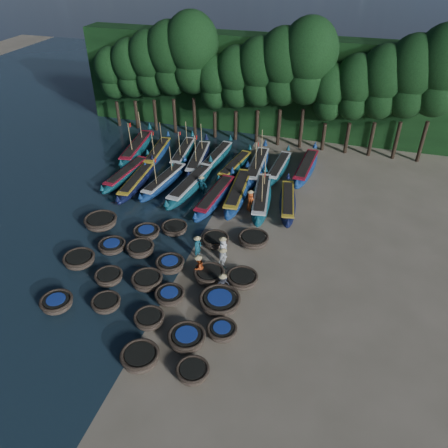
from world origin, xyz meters
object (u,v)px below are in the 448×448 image
(coracle_3, at_px, (140,357))
(coracle_7, at_px, (149,319))
(coracle_11, at_px, (109,277))
(long_boat_5, at_px, (215,196))
(coracle_24, at_px, (253,239))
(long_boat_1, at_px, (127,174))
(long_boat_14, at_px, (235,166))
(long_boat_2, at_px, (137,181))
(fisherman_3, at_px, (223,284))
(long_boat_12, at_px, (198,159))
(coracle_8, at_px, (187,338))
(fisherman_1, at_px, (198,246))
(coracle_19, at_px, (242,279))
(long_boat_10, at_px, (158,153))
(coracle_14, at_px, (220,301))
(long_boat_13, at_px, (217,156))
(coracle_20, at_px, (101,222))
(fisherman_0, at_px, (223,247))
(fisherman_4, at_px, (223,258))
(coracle_22, at_px, (174,228))
(long_boat_7, at_px, (261,197))
(long_boat_15, at_px, (257,166))
(coracle_21, at_px, (147,232))
(fisherman_5, at_px, (202,184))
(coracle_6, at_px, (106,303))
(coracle_18, at_px, (209,275))
(long_boat_9, at_px, (137,148))
(coracle_15, at_px, (112,246))
(long_boat_17, at_px, (306,168))
(long_boat_6, at_px, (238,192))
(long_boat_8, at_px, (288,202))
(long_boat_3, at_px, (164,181))
(coracle_13, at_px, (170,296))
(coracle_9, at_px, (222,331))
(fisherman_2, at_px, (198,267))
(coracle_17, at_px, (170,264))
(coracle_12, at_px, (147,281))
(coracle_5, at_px, (57,303))
(coracle_10, at_px, (79,260))

(coracle_3, xyz_separation_m, coracle_7, (-0.69, 2.63, -0.05))
(coracle_11, xyz_separation_m, long_boat_5, (3.58, 11.32, 0.15))
(coracle_24, bearing_deg, long_boat_1, 154.37)
(coracle_7, distance_m, long_boat_14, 19.84)
(long_boat_2, height_order, fisherman_3, fisherman_3)
(long_boat_12, bearing_deg, long_boat_14, -11.17)
(coracle_8, relative_size, fisherman_1, 1.25)
(coracle_19, distance_m, long_boat_10, 20.09)
(coracle_14, bearing_deg, long_boat_5, 108.77)
(coracle_3, relative_size, long_boat_13, 0.30)
(coracle_20, xyz_separation_m, fisherman_0, (9.96, -0.97, 0.42))
(long_boat_14, distance_m, fisherman_0, 13.07)
(coracle_14, height_order, fisherman_4, fisherman_4)
(coracle_22, bearing_deg, coracle_7, -77.09)
(long_boat_7, xyz_separation_m, long_boat_15, (-1.58, 5.36, -0.00))
(coracle_21, bearing_deg, fisherman_5, 76.41)
(coracle_6, distance_m, coracle_18, 6.56)
(long_boat_5, relative_size, long_boat_9, 0.90)
(coracle_15, relative_size, long_boat_9, 0.22)
(long_boat_17, distance_m, fisherman_4, 15.69)
(coracle_20, relative_size, long_boat_13, 0.33)
(coracle_15, distance_m, long_boat_6, 11.59)
(coracle_18, bearing_deg, fisherman_0, 86.29)
(coracle_22, xyz_separation_m, long_boat_8, (7.47, 5.94, 0.13))
(coracle_18, bearing_deg, long_boat_5, 105.22)
(long_boat_1, bearing_deg, coracle_21, -48.74)
(long_boat_3, distance_m, long_boat_13, 6.73)
(coracle_20, distance_m, long_boat_2, 6.42)
(coracle_3, relative_size, coracle_13, 1.05)
(coracle_22, height_order, long_boat_17, long_boat_17)
(coracle_9, xyz_separation_m, fisherman_2, (-2.87, 4.29, 0.49))
(coracle_21, bearing_deg, long_boat_8, 37.36)
(coracle_17, xyz_separation_m, long_boat_5, (0.28, 9.08, 0.10))
(long_boat_1, bearing_deg, long_boat_5, -4.52)
(coracle_12, distance_m, long_boat_6, 12.47)
(long_boat_2, relative_size, fisherman_0, 4.25)
(coracle_5, bearing_deg, fisherman_4, 36.76)
(coracle_5, relative_size, coracle_21, 0.88)
(coracle_5, bearing_deg, fisherman_5, 76.22)
(coracle_8, height_order, fisherman_1, fisherman_1)
(coracle_19, distance_m, fisherman_4, 1.99)
(coracle_5, xyz_separation_m, coracle_8, (8.40, -0.35, 0.03))
(coracle_5, distance_m, fisherman_2, 8.80)
(coracle_15, height_order, long_boat_14, long_boat_14)
(coracle_5, xyz_separation_m, long_boat_15, (7.51, 20.57, 0.16))
(coracle_9, bearing_deg, long_boat_5, 108.99)
(coracle_15, distance_m, long_boat_1, 10.64)
(coracle_21, distance_m, long_boat_1, 9.48)
(coracle_5, distance_m, coracle_10, 4.08)
(coracle_9, height_order, coracle_17, coracle_17)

